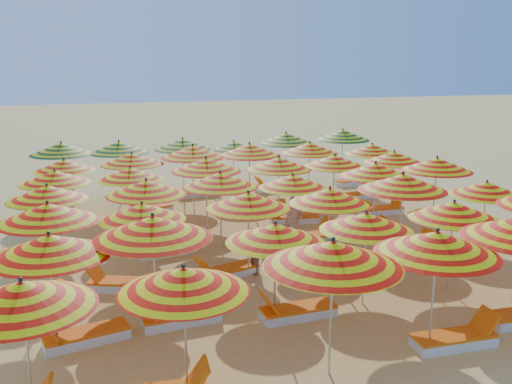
{
  "coord_description": "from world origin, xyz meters",
  "views": [
    {
      "loc": [
        -5.04,
        -15.99,
        5.66
      ],
      "look_at": [
        0.0,
        0.5,
        1.6
      ],
      "focal_mm": 40.0,
      "sensor_mm": 36.0,
      "label": 1
    }
  ],
  "objects_px": {
    "umbrella_3": "(437,243)",
    "umbrella_39": "(234,146)",
    "lounger_13": "(412,251)",
    "lounger_10": "(121,284)",
    "lounger_7": "(296,311)",
    "umbrella_13": "(142,212)",
    "umbrella_23": "(437,164)",
    "lounger_12": "(346,263)",
    "lounger_18": "(293,218)",
    "lounger_5": "(84,336)",
    "lounger_22": "(358,195)",
    "umbrella_10": "(454,210)",
    "lounger_20": "(148,209)",
    "beachgoer_b": "(252,252)",
    "umbrella_37": "(119,147)",
    "lounger_19": "(381,210)",
    "umbrella_2": "(333,254)",
    "umbrella_26": "(206,165)",
    "umbrella_36": "(61,149)",
    "umbrella_24": "(55,177)",
    "umbrella_29": "(394,157)",
    "lounger_6": "(179,317)",
    "umbrella_25": "(130,174)",
    "lounger_24": "(199,193)",
    "lounger_25": "(274,187)",
    "umbrella_21": "(293,181)",
    "umbrella_31": "(132,159)",
    "lounger_17": "(360,234)",
    "umbrella_7": "(153,227)",
    "umbrella_41": "(343,135)",
    "umbrella_30": "(64,165)",
    "umbrella_27": "(279,163)",
    "lounger_23": "(52,203)",
    "lounger_11": "(226,272)",
    "lounger_16": "(311,238)",
    "umbrella_16": "(403,182)",
    "umbrella_1": "(184,280)",
    "umbrella_14": "(248,201)",
    "umbrella_22": "(375,170)",
    "umbrella_35": "(372,149)",
    "umbrella_8": "(275,233)",
    "umbrella_9": "(366,222)",
    "umbrella_19": "(146,188)",
    "beachgoer_a": "(294,223)",
    "umbrella_20": "(220,180)",
    "lounger_15": "(166,250)",
    "umbrella_0": "(22,295)",
    "lounger_21": "(262,203)",
    "umbrella_17": "(486,189)",
    "lounger_2": "(456,339)",
    "lounger_9": "(29,294)"
  },
  "relations": [
    {
      "from": "umbrella_24",
      "to": "umbrella_29",
      "type": "xyz_separation_m",
      "value": [
        11.88,
        -0.04,
        0.04
      ]
    },
    {
      "from": "umbrella_20",
      "to": "lounger_15",
      "type": "relative_size",
      "value": 1.33
    },
    {
      "from": "umbrella_35",
      "to": "lounger_17",
      "type": "bearing_deg",
      "value": -121.08
    },
    {
      "from": "umbrella_8",
      "to": "umbrella_39",
      "type": "relative_size",
      "value": 0.86
    },
    {
      "from": "lounger_13",
      "to": "lounger_25",
      "type": "distance_m",
      "value": 9.3
    },
    {
      "from": "umbrella_36",
      "to": "lounger_25",
      "type": "xyz_separation_m",
      "value": [
        8.66,
        -0.01,
        -2.1
      ]
    },
    {
      "from": "umbrella_27",
      "to": "lounger_23",
      "type": "relative_size",
      "value": 1.32
    },
    {
      "from": "lounger_25",
      "to": "umbrella_41",
      "type": "bearing_deg",
      "value": 178.71
    },
    {
      "from": "lounger_13",
      "to": "lounger_10",
      "type": "bearing_deg",
      "value": 162.7
    },
    {
      "from": "lounger_12",
      "to": "beachgoer_b",
      "type": "height_order",
      "value": "beachgoer_b"
    },
    {
      "from": "umbrella_10",
      "to": "lounger_20",
      "type": "bearing_deg",
      "value": 123.98
    },
    {
      "from": "umbrella_24",
      "to": "umbrella_17",
      "type": "bearing_deg",
      "value": -22.93
    },
    {
      "from": "umbrella_0",
      "to": "umbrella_27",
      "type": "bearing_deg",
      "value": 51.69
    },
    {
      "from": "umbrella_13",
      "to": "umbrella_23",
      "type": "relative_size",
      "value": 0.89
    },
    {
      "from": "umbrella_2",
      "to": "umbrella_10",
      "type": "xyz_separation_m",
      "value": [
        4.46,
        2.74,
        -0.26
      ]
    },
    {
      "from": "umbrella_1",
      "to": "umbrella_14",
      "type": "height_order",
      "value": "umbrella_1"
    },
    {
      "from": "umbrella_9",
      "to": "lounger_12",
      "type": "xyz_separation_m",
      "value": [
        0.64,
        2.22,
        -1.86
      ]
    },
    {
      "from": "umbrella_29",
      "to": "lounger_24",
      "type": "height_order",
      "value": "umbrella_29"
    },
    {
      "from": "umbrella_9",
      "to": "lounger_13",
      "type": "xyz_separation_m",
      "value": [
        2.91,
        2.52,
        -1.86
      ]
    },
    {
      "from": "umbrella_2",
      "to": "umbrella_30",
      "type": "relative_size",
      "value": 1.29
    },
    {
      "from": "umbrella_23",
      "to": "lounger_22",
      "type": "bearing_deg",
      "value": 96.11
    },
    {
      "from": "umbrella_20",
      "to": "umbrella_31",
      "type": "distance_m",
      "value": 5.11
    },
    {
      "from": "umbrella_22",
      "to": "umbrella_37",
      "type": "bearing_deg",
      "value": 136.74
    },
    {
      "from": "umbrella_7",
      "to": "lounger_11",
      "type": "xyz_separation_m",
      "value": [
        2.14,
        2.5,
        -2.14
      ]
    },
    {
      "from": "lounger_11",
      "to": "lounger_25",
      "type": "xyz_separation_m",
      "value": [
        4.45,
        9.22,
        0.0
      ]
    },
    {
      "from": "umbrella_21",
      "to": "lounger_24",
      "type": "bearing_deg",
      "value": 102.42
    },
    {
      "from": "lounger_10",
      "to": "lounger_16",
      "type": "height_order",
      "value": "same"
    },
    {
      "from": "umbrella_25",
      "to": "lounger_19",
      "type": "xyz_separation_m",
      "value": [
        9.07,
        -0.26,
        -1.85
      ]
    },
    {
      "from": "lounger_25",
      "to": "umbrella_26",
      "type": "bearing_deg",
      "value": 43.76
    },
    {
      "from": "lounger_5",
      "to": "beachgoer_b",
      "type": "height_order",
      "value": "beachgoer_b"
    },
    {
      "from": "lounger_21",
      "to": "umbrella_23",
      "type": "bearing_deg",
      "value": 153.23
    },
    {
      "from": "umbrella_31",
      "to": "lounger_17",
      "type": "relative_size",
      "value": 1.55
    },
    {
      "from": "umbrella_26",
      "to": "umbrella_36",
      "type": "xyz_separation_m",
      "value": [
        -4.68,
        4.69,
        0.05
      ]
    },
    {
      "from": "umbrella_7",
      "to": "beachgoer_b",
      "type": "relative_size",
      "value": 2.31
    },
    {
      "from": "umbrella_16",
      "to": "lounger_25",
      "type": "height_order",
      "value": "umbrella_16"
    },
    {
      "from": "umbrella_26",
      "to": "umbrella_30",
      "type": "distance_m",
      "value": 5.21
    },
    {
      "from": "lounger_7",
      "to": "lounger_13",
      "type": "distance_m",
      "value": 5.45
    },
    {
      "from": "umbrella_0",
      "to": "lounger_10",
      "type": "height_order",
      "value": "umbrella_0"
    },
    {
      "from": "lounger_6",
      "to": "lounger_16",
      "type": "xyz_separation_m",
      "value": [
        4.91,
        4.39,
        0.0
      ]
    },
    {
      "from": "umbrella_37",
      "to": "lounger_19",
      "type": "bearing_deg",
      "value": -27.25
    },
    {
      "from": "lounger_2",
      "to": "lounger_9",
      "type": "relative_size",
      "value": 0.96
    },
    {
      "from": "umbrella_19",
      "to": "beachgoer_a",
      "type": "height_order",
      "value": "umbrella_19"
    },
    {
      "from": "umbrella_3",
      "to": "lounger_19",
      "type": "height_order",
      "value": "umbrella_3"
    },
    {
      "from": "beachgoer_a",
      "to": "lounger_13",
      "type": "bearing_deg",
      "value": -11.68
    },
    {
      "from": "umbrella_3",
      "to": "umbrella_39",
      "type": "distance_m",
      "value": 14.44
    },
    {
      "from": "lounger_5",
      "to": "lounger_18",
      "type": "bearing_deg",
      "value": -148.11
    },
    {
      "from": "umbrella_9",
      "to": "umbrella_23",
      "type": "relative_size",
      "value": 0.83
    },
    {
      "from": "lounger_11",
      "to": "umbrella_25",
      "type": "bearing_deg",
      "value": -85.14
    },
    {
      "from": "lounger_12",
      "to": "lounger_18",
      "type": "bearing_deg",
      "value": -113.82
    },
    {
      "from": "beachgoer_b",
      "to": "lounger_6",
      "type": "bearing_deg",
      "value": -57.01
    }
  ]
}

